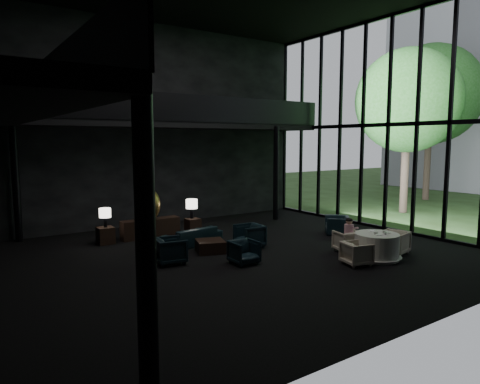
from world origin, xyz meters
TOP-DOWN VIEW (x-y plane):
  - floor at (0.00, 0.00)m, footprint 14.00×12.00m
  - wall_back at (0.00, 6.00)m, footprint 14.00×0.04m
  - wall_front at (0.00, -6.00)m, footprint 14.00×0.04m
  - curtain_wall at (6.95, 0.00)m, footprint 0.20×12.00m
  - mezzanine_back at (1.00, 5.00)m, footprint 12.00×2.00m
  - railing_left at (-5.00, 0.00)m, footprint 0.06×12.00m
  - railing_back at (1.00, 4.00)m, footprint 12.00×0.06m
  - column_sw at (-5.00, -5.70)m, footprint 0.24×0.24m
  - column_nw at (-5.00, 5.70)m, footprint 0.24×0.24m
  - column_ne at (4.80, 4.00)m, footprint 0.24×0.24m
  - tree_near at (11.00, 2.00)m, footprint 4.80×4.80m
  - tree_far at (16.00, 4.00)m, footprint 5.60×5.60m
  - console at (-1.08, 3.73)m, footprint 2.08×0.47m
  - bronze_urn at (-1.08, 3.66)m, footprint 0.67×0.67m
  - side_table_left at (-2.68, 3.70)m, footprint 0.51×0.51m
  - table_lamp_left at (-2.68, 3.66)m, footprint 0.38×0.38m
  - side_table_right at (0.52, 3.58)m, footprint 0.49×0.49m
  - table_lamp_right at (0.52, 3.65)m, footprint 0.43×0.43m
  - sofa at (-0.39, 1.92)m, footprint 1.96×0.85m
  - lounge_armchair_west at (-1.88, 0.38)m, footprint 0.86×0.90m
  - lounge_armchair_east at (0.98, 0.62)m, footprint 0.83×0.88m
  - lounge_armchair_south at (-0.21, -0.80)m, footprint 0.66×0.62m
  - window_armchair at (4.84, 0.44)m, footprint 1.01×1.04m
  - coffee_table at (-0.35, 0.82)m, footprint 1.04×1.04m
  - dining_table at (3.22, -2.56)m, footprint 1.41×1.41m
  - dining_chair_north at (3.15, -1.53)m, footprint 0.80×0.77m
  - dining_chair_east at (4.14, -2.47)m, footprint 0.83×0.87m
  - dining_chair_west at (2.28, -2.64)m, footprint 0.73×0.76m
  - child at (3.17, -1.56)m, footprint 0.29×0.29m
  - plate_a at (3.09, -2.71)m, footprint 0.29×0.29m
  - plate_b at (3.38, -2.30)m, footprint 0.31×0.31m
  - saucer at (3.51, -2.73)m, footprint 0.18×0.18m
  - coffee_cup at (3.45, -2.62)m, footprint 0.10×0.10m
  - cereal_bowl at (3.19, -2.52)m, footprint 0.14×0.14m
  - cream_pot at (3.27, -2.81)m, footprint 0.07×0.07m

SIDE VIEW (x-z plane):
  - floor at x=0.00m, z-range -0.01..0.01m
  - coffee_table at x=-0.35m, z-range 0.00..0.36m
  - side_table_right at x=0.52m, z-range 0.00..0.53m
  - side_table_left at x=-2.68m, z-range 0.00..0.56m
  - dining_chair_west at x=2.28m, z-range 0.00..0.65m
  - dining_table at x=3.22m, z-range -0.05..0.70m
  - console at x=-1.08m, z-range 0.00..0.66m
  - lounge_armchair_south at x=-0.21m, z-range 0.00..0.67m
  - dining_chair_north at x=3.15m, z-range 0.00..0.68m
  - sofa at x=-0.39m, z-range 0.00..0.74m
  - dining_chair_east at x=4.14m, z-range 0.00..0.76m
  - window_armchair at x=4.84m, z-range 0.00..0.77m
  - lounge_armchair_west at x=-1.88m, z-range 0.00..0.83m
  - lounge_armchair_east at x=0.98m, z-range 0.00..0.86m
  - child at x=3.17m, z-range 0.45..1.06m
  - saucer at x=3.51m, z-range 0.75..0.76m
  - plate_a at x=3.09m, z-range 0.75..0.76m
  - plate_b at x=3.38m, z-range 0.75..0.77m
  - cereal_bowl at x=3.19m, z-range 0.75..0.82m
  - cream_pot at x=3.27m, z-range 0.75..0.82m
  - coffee_cup at x=3.45m, z-range 0.76..0.82m
  - table_lamp_left at x=-2.68m, z-range 0.70..1.33m
  - table_lamp_right at x=0.52m, z-range 0.69..1.40m
  - bronze_urn at x=-1.08m, z-range 0.57..1.82m
  - column_sw at x=-5.00m, z-range 0.00..4.00m
  - column_nw at x=-5.00m, z-range 0.00..4.00m
  - column_ne at x=4.80m, z-range 0.00..4.00m
  - wall_back at x=0.00m, z-range 0.00..8.00m
  - wall_front at x=0.00m, z-range 0.00..8.00m
  - curtain_wall at x=6.95m, z-range 0.00..8.00m
  - mezzanine_back at x=1.00m, z-range 3.88..4.12m
  - railing_left at x=-5.00m, z-range 4.10..5.10m
  - railing_back at x=1.00m, z-range 4.10..5.10m
  - tree_near at x=11.00m, z-range 1.41..9.06m
  - tree_far at x=16.00m, z-range 1.59..10.39m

